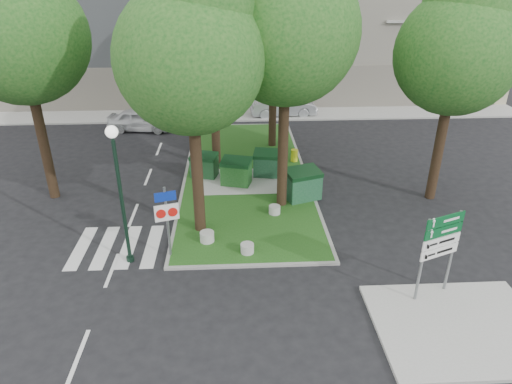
{
  "coord_description": "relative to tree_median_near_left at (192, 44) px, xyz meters",
  "views": [
    {
      "loc": [
        -0.07,
        -13.51,
        9.66
      ],
      "look_at": [
        0.72,
        1.93,
        2.0
      ],
      "focal_mm": 32.0,
      "sensor_mm": 36.0,
      "label": 1
    }
  ],
  "objects": [
    {
      "name": "zebra_crossing",
      "position": [
        -2.34,
        -1.06,
        -7.31
      ],
      "size": [
        5.0,
        3.0,
        0.01
      ],
      "primitive_type": "cube",
      "color": "silver",
      "rests_on": "ground"
    },
    {
      "name": "building_sidewalk",
      "position": [
        1.41,
        15.94,
        -7.26
      ],
      "size": [
        42.0,
        3.0,
        0.12
      ],
      "primitive_type": "cube",
      "color": "#999993",
      "rests_on": "ground"
    },
    {
      "name": "car_silver",
      "position": [
        4.92,
        15.67,
        -6.55
      ],
      "size": [
        4.78,
        1.96,
        1.54
      ],
      "primitive_type": "imported",
      "rotation": [
        0.0,
        0.0,
        1.64
      ],
      "color": "#999DA1",
      "rests_on": "ground"
    },
    {
      "name": "street_lamp",
      "position": [
        -2.54,
        -2.02,
        -4.08
      ],
      "size": [
        0.41,
        0.41,
        5.15
      ],
      "color": "black",
      "rests_on": "ground"
    },
    {
      "name": "bollard_left",
      "position": [
        0.22,
        -1.01,
        -7.0
      ],
      "size": [
        0.55,
        0.55,
        0.39
      ],
      "primitive_type": "cylinder",
      "color": "#ABABA5",
      "rests_on": "median_island"
    },
    {
      "name": "ground",
      "position": [
        1.41,
        -2.56,
        -7.32
      ],
      "size": [
        120.0,
        120.0,
        0.0
      ],
      "primitive_type": "plane",
      "color": "black",
      "rests_on": "ground"
    },
    {
      "name": "median_kerb",
      "position": [
        1.91,
        5.44,
        -7.27
      ],
      "size": [
        6.3,
        16.3,
        0.1
      ],
      "primitive_type": "cube",
      "color": "gray",
      "rests_on": "ground"
    },
    {
      "name": "dumpster_c",
      "position": [
        3.02,
        5.11,
        -6.57
      ],
      "size": [
        1.56,
        1.22,
        1.31
      ],
      "rotation": [
        0.0,
        0.0,
        -0.18
      ],
      "color": "#0F351D",
      "rests_on": "median_island"
    },
    {
      "name": "median_island",
      "position": [
        1.91,
        5.44,
        -7.26
      ],
      "size": [
        6.0,
        16.0,
        0.12
      ],
      "primitive_type": "cube",
      "color": "#1D4B15",
      "rests_on": "ground"
    },
    {
      "name": "car_white",
      "position": [
        -4.73,
        12.94,
        -6.61
      ],
      "size": [
        4.31,
        2.16,
        1.41
      ],
      "primitive_type": "imported",
      "rotation": [
        0.0,
        0.0,
        1.45
      ],
      "color": "silver",
      "rests_on": "ground"
    },
    {
      "name": "traffic_sign_pole",
      "position": [
        -1.09,
        -1.85,
        -5.48
      ],
      "size": [
        0.84,
        0.29,
        2.87
      ],
      "rotation": [
        0.0,
        0.0,
        0.29
      ],
      "color": "slate",
      "rests_on": "ground"
    },
    {
      "name": "litter_bin",
      "position": [
        4.61,
        6.88,
        -6.87
      ],
      "size": [
        0.38,
        0.38,
        0.66
      ],
      "primitive_type": "cylinder",
      "color": "#CFD519",
      "rests_on": "median_island"
    },
    {
      "name": "tree_street_left",
      "position": [
        -7.0,
        3.5,
        0.33
      ],
      "size": [
        5.4,
        5.4,
        11.0
      ],
      "color": "black",
      "rests_on": "ground"
    },
    {
      "name": "dumpster_b",
      "position": [
        1.42,
        4.15,
        -6.57
      ],
      "size": [
        1.62,
        1.33,
        1.31
      ],
      "rotation": [
        0.0,
        0.0,
        -0.27
      ],
      "color": "#134414",
      "rests_on": "median_island"
    },
    {
      "name": "tree_street_right",
      "position": [
        10.5,
        2.5,
        -0.33
      ],
      "size": [
        5.0,
        5.0,
        10.06
      ],
      "color": "black",
      "rests_on": "ground"
    },
    {
      "name": "bollard_mid",
      "position": [
        1.75,
        -1.87,
        -7.02
      ],
      "size": [
        0.5,
        0.5,
        0.36
      ],
      "primitive_type": "cylinder",
      "color": "#A6A5A1",
      "rests_on": "median_island"
    },
    {
      "name": "tree_median_near_left",
      "position": [
        0.0,
        0.0,
        0.0
      ],
      "size": [
        5.2,
        5.2,
        10.53
      ],
      "color": "black",
      "rests_on": "ground"
    },
    {
      "name": "directional_sign",
      "position": [
        7.59,
        -4.56,
        -5.26
      ],
      "size": [
        1.38,
        0.58,
        2.92
      ],
      "rotation": [
        0.0,
        0.0,
        0.38
      ],
      "color": "slate",
      "rests_on": "sidewalk_corner"
    },
    {
      "name": "dumpster_a",
      "position": [
        -0.18,
        5.16,
        -6.61
      ],
      "size": [
        1.51,
        1.25,
        1.21
      ],
      "rotation": [
        0.0,
        0.0,
        -0.29
      ],
      "color": "#0F3717",
      "rests_on": "median_island"
    },
    {
      "name": "tree_median_mid",
      "position": [
        0.5,
        6.5,
        -0.34
      ],
      "size": [
        4.8,
        4.8,
        9.99
      ],
      "color": "black",
      "rests_on": "ground"
    },
    {
      "name": "tree_median_near_right",
      "position": [
        3.5,
        2.0,
        0.67
      ],
      "size": [
        5.6,
        5.6,
        11.46
      ],
      "color": "black",
      "rests_on": "ground"
    },
    {
      "name": "sidewalk_corner",
      "position": [
        7.91,
        -6.06,
        -7.26
      ],
      "size": [
        5.0,
        4.0,
        0.12
      ],
      "primitive_type": "cube",
      "color": "#999993",
      "rests_on": "ground"
    },
    {
      "name": "bollard_right",
      "position": [
        3.02,
        1.06,
        -7.02
      ],
      "size": [
        0.5,
        0.5,
        0.35
      ],
      "primitive_type": "cylinder",
      "color": "#A3A39E",
      "rests_on": "median_island"
    },
    {
      "name": "dumpster_d",
      "position": [
        4.41,
        2.46,
        -6.51
      ],
      "size": [
        1.82,
        1.53,
        1.44
      ],
      "rotation": [
        0.0,
        0.0,
        0.33
      ],
      "color": "#154527",
      "rests_on": "median_island"
    }
  ]
}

